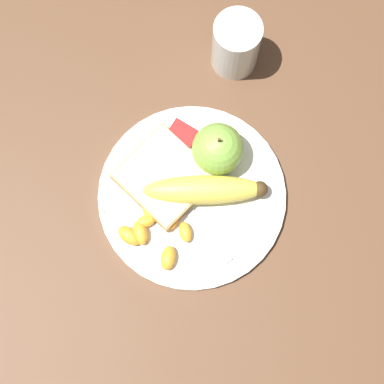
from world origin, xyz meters
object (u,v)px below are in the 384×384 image
(bread_slice, at_px, (165,177))
(jam_packet, at_px, (182,136))
(fork, at_px, (183,203))
(plate, at_px, (192,196))
(apple, at_px, (218,149))
(juice_glass, at_px, (236,46))
(banana, at_px, (206,190))

(bread_slice, relative_size, jam_packet, 3.30)
(bread_slice, relative_size, fork, 0.77)
(plate, height_order, apple, apple)
(apple, height_order, fork, apple)
(juice_glass, relative_size, banana, 0.60)
(juice_glass, bearing_deg, apple, -68.14)
(banana, bearing_deg, apple, 104.75)
(jam_packet, bearing_deg, plate, -48.73)
(banana, distance_m, bread_slice, 0.06)
(fork, bearing_deg, bread_slice, -2.89)
(juice_glass, bearing_deg, plate, -74.61)
(plate, xyz_separation_m, fork, (-0.00, -0.02, 0.01))
(bread_slice, xyz_separation_m, fork, (0.04, -0.02, -0.01))
(jam_packet, bearing_deg, fork, -57.55)
(plate, bearing_deg, apple, 90.18)
(banana, xyz_separation_m, jam_packet, (-0.07, 0.05, -0.01))
(apple, bearing_deg, jam_packet, -176.04)
(bread_slice, bearing_deg, plate, -0.83)
(apple, distance_m, bread_slice, 0.08)
(bread_slice, bearing_deg, jam_packet, 99.93)
(juice_glass, bearing_deg, fork, -76.81)
(banana, bearing_deg, jam_packet, 143.88)
(apple, height_order, jam_packet, apple)
(plate, xyz_separation_m, apple, (-0.00, 0.07, 0.04))
(fork, bearing_deg, plate, -85.47)
(banana, relative_size, fork, 0.95)
(fork, xyz_separation_m, jam_packet, (-0.05, 0.08, 0.01))
(plate, height_order, banana, banana)
(juice_glass, distance_m, bread_slice, 0.21)
(apple, distance_m, jam_packet, 0.06)
(plate, bearing_deg, fork, -105.99)
(plate, height_order, juice_glass, juice_glass)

